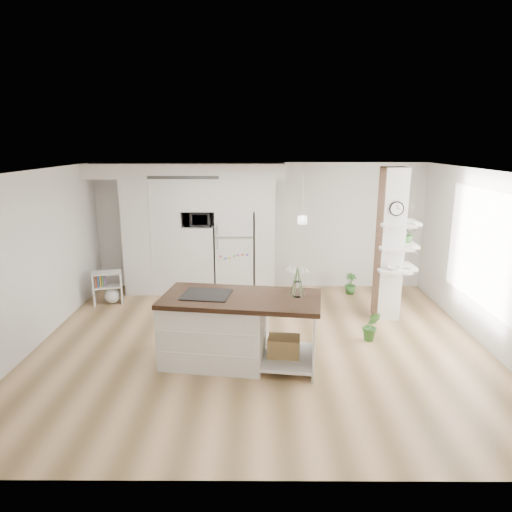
{
  "coord_description": "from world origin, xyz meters",
  "views": [
    {
      "loc": [
        -0.04,
        -6.66,
        3.11
      ],
      "look_at": [
        -0.07,
        0.9,
        1.22
      ],
      "focal_mm": 32.0,
      "sensor_mm": 36.0,
      "label": 1
    }
  ],
  "objects_px": {
    "refrigerator": "(235,251)",
    "kitchen_island": "(223,327)",
    "bookshelf": "(109,289)",
    "floor_plant_a": "(371,326)"
  },
  "relations": [
    {
      "from": "refrigerator",
      "to": "bookshelf",
      "type": "xyz_separation_m",
      "value": [
        -2.45,
        -0.8,
        -0.59
      ]
    },
    {
      "from": "kitchen_island",
      "to": "bookshelf",
      "type": "distance_m",
      "value": 3.45
    },
    {
      "from": "refrigerator",
      "to": "kitchen_island",
      "type": "bearing_deg",
      "value": -90.19
    },
    {
      "from": "refrigerator",
      "to": "bookshelf",
      "type": "relative_size",
      "value": 2.7
    },
    {
      "from": "refrigerator",
      "to": "floor_plant_a",
      "type": "height_order",
      "value": "refrigerator"
    },
    {
      "from": "floor_plant_a",
      "to": "bookshelf",
      "type": "bearing_deg",
      "value": 159.95
    },
    {
      "from": "bookshelf",
      "to": "kitchen_island",
      "type": "bearing_deg",
      "value": -60.88
    },
    {
      "from": "refrigerator",
      "to": "kitchen_island",
      "type": "relative_size",
      "value": 0.74
    },
    {
      "from": "floor_plant_a",
      "to": "kitchen_island",
      "type": "bearing_deg",
      "value": -163.22
    },
    {
      "from": "kitchen_island",
      "to": "floor_plant_a",
      "type": "distance_m",
      "value": 2.43
    }
  ]
}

